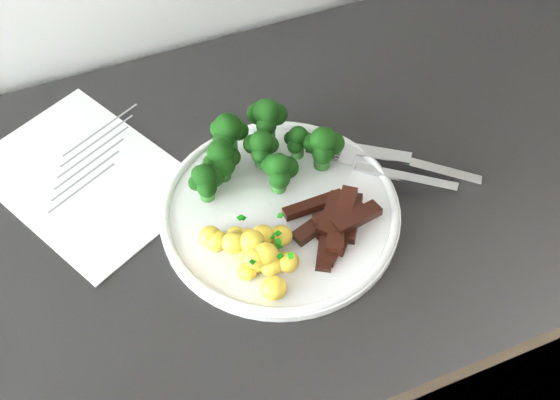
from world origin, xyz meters
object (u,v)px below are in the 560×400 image
(counter, at_px, (235,361))
(broccoli, at_px, (260,148))
(potatoes, at_px, (254,251))
(knife, at_px, (419,166))
(recipe_paper, at_px, (86,177))
(beef_strips, at_px, (337,222))
(fork, at_px, (384,170))
(plate, at_px, (280,210))

(counter, xyz_separation_m, broccoli, (0.08, 0.03, 0.52))
(broccoli, xyz_separation_m, potatoes, (-0.06, -0.13, -0.03))
(counter, relative_size, broccoli, 12.06)
(broccoli, bearing_deg, potatoes, -114.35)
(potatoes, height_order, knife, potatoes)
(counter, relative_size, knife, 13.54)
(knife, bearing_deg, potatoes, -168.47)
(recipe_paper, relative_size, broccoli, 1.65)
(counter, relative_size, potatoes, 20.28)
(broccoli, xyz_separation_m, knife, (0.20, -0.07, -0.04))
(potatoes, relative_size, beef_strips, 1.06)
(broccoli, height_order, beef_strips, broccoli)
(counter, distance_m, beef_strips, 0.51)
(counter, height_order, beef_strips, beef_strips)
(potatoes, bearing_deg, beef_strips, 2.47)
(potatoes, height_order, fork, potatoes)
(potatoes, xyz_separation_m, fork, (0.20, 0.06, -0.01))
(fork, bearing_deg, plate, -179.74)
(fork, xyz_separation_m, knife, (0.05, -0.00, -0.01))
(potatoes, xyz_separation_m, beef_strips, (0.11, 0.00, -0.01))
(broccoli, height_order, knife, broccoli)
(potatoes, bearing_deg, counter, 101.33)
(counter, distance_m, knife, 0.55)
(beef_strips, distance_m, fork, 0.11)
(recipe_paper, height_order, potatoes, potatoes)
(broccoli, height_order, fork, broccoli)
(plate, relative_size, broccoli, 1.47)
(broccoli, bearing_deg, counter, -155.24)
(beef_strips, xyz_separation_m, fork, (0.09, 0.05, -0.00))
(fork, bearing_deg, potatoes, -164.58)
(counter, bearing_deg, potatoes, -78.67)
(recipe_paper, bearing_deg, beef_strips, -37.10)
(counter, relative_size, plate, 8.19)
(recipe_paper, xyz_separation_m, broccoli, (0.22, -0.08, 0.05))
(recipe_paper, relative_size, knife, 1.85)
(plate, xyz_separation_m, broccoli, (0.00, 0.07, 0.04))
(potatoes, bearing_deg, knife, 11.53)
(counter, xyz_separation_m, knife, (0.27, -0.04, 0.48))
(plate, xyz_separation_m, fork, (0.15, 0.00, 0.01))
(plate, height_order, knife, knife)
(plate, height_order, fork, fork)
(counter, bearing_deg, fork, -9.06)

